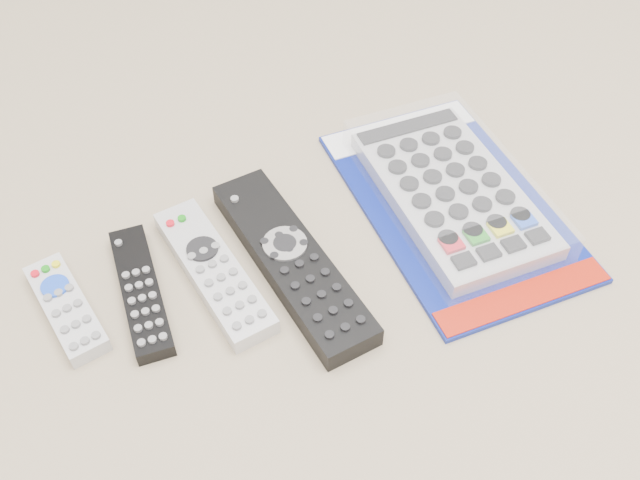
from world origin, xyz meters
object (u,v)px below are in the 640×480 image
remote_slim_black (141,291)px  remote_silver_dvd (214,271)px  remote_large_black (292,261)px  jumbo_remote_packaged (452,191)px  remote_small_grey (66,308)px

remote_slim_black → remote_silver_dvd: size_ratio=0.87×
remote_silver_dvd → remote_large_black: (0.07, -0.03, 0.00)m
remote_slim_black → jumbo_remote_packaged: jumbo_remote_packaged is taller
jumbo_remote_packaged → remote_silver_dvd: bearing=-179.6°
remote_large_black → jumbo_remote_packaged: (0.20, -0.01, 0.01)m
remote_small_grey → jumbo_remote_packaged: bearing=-13.1°
remote_small_grey → remote_large_black: (0.22, -0.06, 0.00)m
remote_small_grey → remote_silver_dvd: 0.15m
remote_silver_dvd → remote_small_grey: bearing=166.4°
remote_silver_dvd → remote_large_black: 0.08m
remote_silver_dvd → jumbo_remote_packaged: 0.28m
remote_silver_dvd → jumbo_remote_packaged: bearing=-8.9°
remote_small_grey → remote_slim_black: 0.07m
remote_silver_dvd → jumbo_remote_packaged: jumbo_remote_packaged is taller
remote_small_grey → remote_large_black: size_ratio=0.52×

